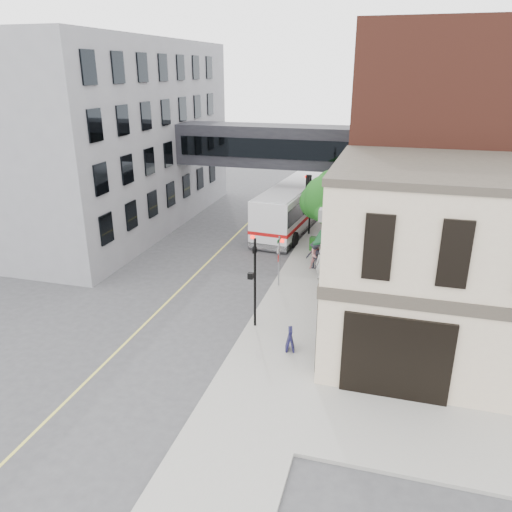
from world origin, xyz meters
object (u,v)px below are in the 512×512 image
Objects in this scene: pedestrian_b at (317,255)px; pedestrian_c at (315,255)px; pedestrian_a at (321,265)px; sandwich_board at (290,339)px; bus at (295,203)px; newspaper_box at (313,244)px.

pedestrian_b is 0.12m from pedestrian_c.
pedestrian_a is at bearing -95.76° from pedestrian_b.
bus is at bearing 88.17° from sandwich_board.
pedestrian_a is 1.07× the size of pedestrian_c.
newspaper_box is at bearing 78.94° from pedestrian_b.
bus is 6.11m from newspaper_box.
pedestrian_a is (3.71, -10.39, -0.86)m from bus.
pedestrian_a reaches higher than sandwich_board.
pedestrian_b is 1.91× the size of newspaper_box.
pedestrian_a is at bearing -52.16° from pedestrian_c.
pedestrian_c is 3.40m from newspaper_box.
pedestrian_b reaches higher than sandwich_board.
sandwich_board is (1.19, -13.22, 0.05)m from newspaper_box.
sandwich_board is at bearing -79.02° from bus.
bus reaches higher than sandwich_board.
sandwich_board is (3.62, -18.66, -1.28)m from bus.
pedestrian_b is at bearing -70.53° from newspaper_box.
pedestrian_b reaches higher than newspaper_box.
newspaper_box is (-0.74, 3.27, -0.43)m from pedestrian_b.
bus is 13.90× the size of newspaper_box.
pedestrian_b is 1.02× the size of pedestrian_c.
bus is 9.31m from pedestrian_b.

